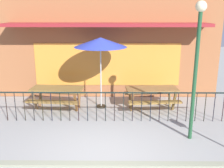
% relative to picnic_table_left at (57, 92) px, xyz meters
% --- Properties ---
extents(ground, '(40.00, 40.00, 0.00)m').
position_rel_picnic_table_left_xyz_m(ground, '(1.76, -3.18, -0.61)').
color(ground, '#949694').
extents(pub_storefront, '(8.86, 1.49, 5.27)m').
position_rel_picnic_table_left_xyz_m(pub_storefront, '(1.76, 1.61, 2.02)').
color(pub_storefront, brown).
rests_on(pub_storefront, ground).
extents(patio_fence_front, '(7.47, 0.04, 0.97)m').
position_rel_picnic_table_left_xyz_m(patio_fence_front, '(1.76, -1.09, 0.05)').
color(patio_fence_front, black).
rests_on(patio_fence_front, ground).
extents(picnic_table_left, '(1.93, 1.54, 0.79)m').
position_rel_picnic_table_left_xyz_m(picnic_table_left, '(0.00, 0.00, 0.00)').
color(picnic_table_left, olive).
rests_on(picnic_table_left, ground).
extents(picnic_table_right, '(1.92, 1.52, 0.79)m').
position_rel_picnic_table_left_xyz_m(picnic_table_right, '(3.37, -0.00, 0.00)').
color(picnic_table_right, olive).
rests_on(picnic_table_right, ground).
extents(patio_umbrella, '(1.83, 1.83, 2.53)m').
position_rel_picnic_table_left_xyz_m(patio_umbrella, '(1.56, 0.17, 1.74)').
color(patio_umbrella, black).
rests_on(patio_umbrella, ground).
extents(street_lamp, '(0.28, 0.28, 3.66)m').
position_rel_picnic_table_left_xyz_m(street_lamp, '(4.14, -2.27, 1.80)').
color(street_lamp, '#1F4A2C').
rests_on(street_lamp, ground).
extents(curb_edge, '(12.41, 0.20, 0.11)m').
position_rel_picnic_table_left_xyz_m(curb_edge, '(1.76, -3.62, -0.61)').
color(curb_edge, gray).
rests_on(curb_edge, ground).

